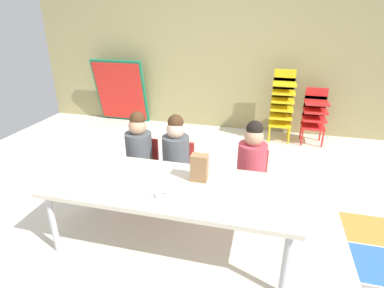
# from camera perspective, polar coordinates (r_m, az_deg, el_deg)

# --- Properties ---
(ground_plane) EXTENTS (6.17, 4.79, 0.02)m
(ground_plane) POSITION_cam_1_polar(r_m,az_deg,el_deg) (3.22, -2.61, -10.79)
(ground_plane) COLOR silver
(back_wall) EXTENTS (6.17, 0.10, 2.70)m
(back_wall) POSITION_cam_1_polar(r_m,az_deg,el_deg) (5.03, 5.17, 18.11)
(back_wall) COLOR tan
(back_wall) RESTS_ON ground_plane
(craft_table) EXTENTS (1.92, 0.76, 0.56)m
(craft_table) POSITION_cam_1_polar(r_m,az_deg,el_deg) (2.44, -3.84, -8.37)
(craft_table) COLOR beige
(craft_table) RESTS_ON ground_plane
(seated_child_near_camera) EXTENTS (0.32, 0.31, 0.92)m
(seated_child_near_camera) POSITION_cam_1_polar(r_m,az_deg,el_deg) (3.10, -9.75, -0.63)
(seated_child_near_camera) COLOR red
(seated_child_near_camera) RESTS_ON ground_plane
(seated_child_middle_seat) EXTENTS (0.32, 0.32, 0.92)m
(seated_child_middle_seat) POSITION_cam_1_polar(r_m,az_deg,el_deg) (2.97, -2.92, -1.38)
(seated_child_middle_seat) COLOR red
(seated_child_middle_seat) RESTS_ON ground_plane
(seated_child_far_right) EXTENTS (0.32, 0.31, 0.92)m
(seated_child_far_right) POSITION_cam_1_polar(r_m,az_deg,el_deg) (2.86, 11.06, -2.83)
(seated_child_far_right) COLOR red
(seated_child_far_right) RESTS_ON ground_plane
(kid_chair_yellow_stack) EXTENTS (0.32, 0.30, 1.04)m
(kid_chair_yellow_stack) POSITION_cam_1_polar(r_m,az_deg,el_deg) (4.72, 16.35, 7.40)
(kid_chair_yellow_stack) COLOR yellow
(kid_chair_yellow_stack) RESTS_ON ground_plane
(kid_chair_red_stack) EXTENTS (0.32, 0.30, 0.80)m
(kid_chair_red_stack) POSITION_cam_1_polar(r_m,az_deg,el_deg) (4.80, 21.74, 5.41)
(kid_chair_red_stack) COLOR red
(kid_chair_red_stack) RESTS_ON ground_plane
(folded_activity_table) EXTENTS (0.90, 0.29, 1.09)m
(folded_activity_table) POSITION_cam_1_polar(r_m,az_deg,el_deg) (5.50, -13.08, 9.45)
(folded_activity_table) COLOR #19724C
(folded_activity_table) RESTS_ON ground_plane
(paper_bag_brown) EXTENTS (0.13, 0.09, 0.22)m
(paper_bag_brown) POSITION_cam_1_polar(r_m,az_deg,el_deg) (2.42, 1.37, -4.39)
(paper_bag_brown) COLOR #9E754C
(paper_bag_brown) RESTS_ON craft_table
(paper_plate_near_edge) EXTENTS (0.18, 0.18, 0.01)m
(paper_plate_near_edge) POSITION_cam_1_polar(r_m,az_deg,el_deg) (2.27, -5.71, -9.66)
(paper_plate_near_edge) COLOR white
(paper_plate_near_edge) RESTS_ON craft_table
(paper_plate_center_table) EXTENTS (0.18, 0.18, 0.01)m
(paper_plate_center_table) POSITION_cam_1_polar(r_m,az_deg,el_deg) (2.24, -0.55, -10.02)
(paper_plate_center_table) COLOR white
(paper_plate_center_table) RESTS_ON craft_table
(donut_powdered_on_plate) EXTENTS (0.10, 0.10, 0.03)m
(donut_powdered_on_plate) POSITION_cam_1_polar(r_m,az_deg,el_deg) (2.26, -5.73, -9.28)
(donut_powdered_on_plate) COLOR white
(donut_powdered_on_plate) RESTS_ON craft_table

